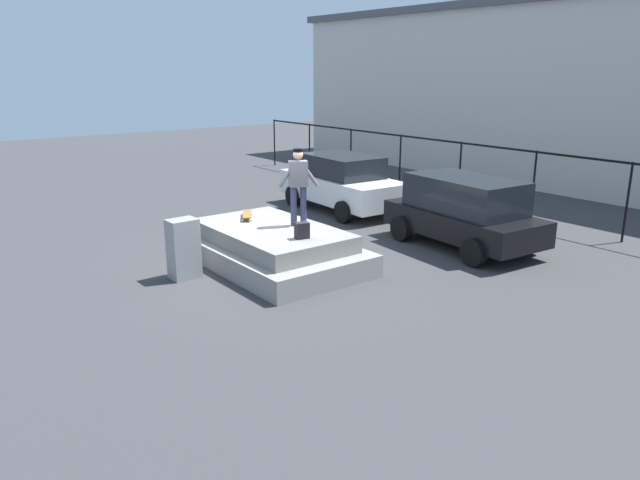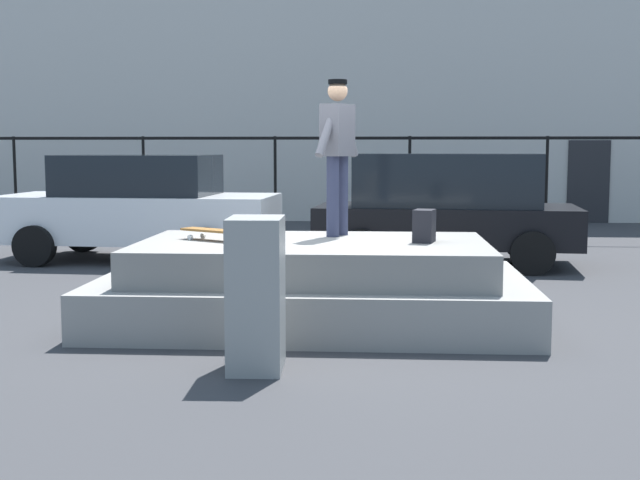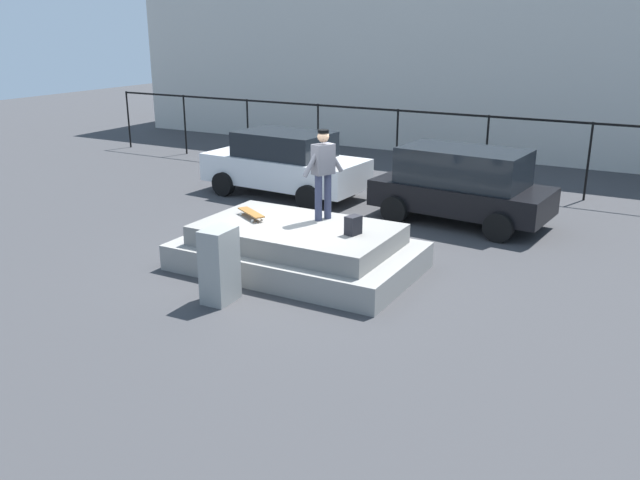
{
  "view_description": "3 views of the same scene",
  "coord_description": "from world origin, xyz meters",
  "px_view_note": "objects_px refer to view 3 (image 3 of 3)",
  "views": [
    {
      "loc": [
        10.97,
        -7.09,
        4.26
      ],
      "look_at": [
        0.24,
        1.16,
        0.39
      ],
      "focal_mm": 33.77,
      "sensor_mm": 36.0,
      "label": 1
    },
    {
      "loc": [
        0.7,
        -8.86,
        1.84
      ],
      "look_at": [
        0.03,
        1.03,
        0.75
      ],
      "focal_mm": 47.61,
      "sensor_mm": 36.0,
      "label": 2
    },
    {
      "loc": [
        6.21,
        -10.31,
        4.49
      ],
      "look_at": [
        0.19,
        0.55,
        0.42
      ],
      "focal_mm": 37.63,
      "sensor_mm": 36.0,
      "label": 3
    }
  ],
  "objects_px": {
    "skateboard": "(251,213)",
    "backpack": "(353,225)",
    "utility_box": "(219,265)",
    "car_white_sedan_near": "(285,163)",
    "car_black_hatchback_mid": "(462,184)",
    "skateboarder": "(323,168)"
  },
  "relations": [
    {
      "from": "skateboard",
      "to": "backpack",
      "type": "bearing_deg",
      "value": 0.28
    },
    {
      "from": "skateboard",
      "to": "utility_box",
      "type": "relative_size",
      "value": 0.64
    },
    {
      "from": "skateboard",
      "to": "car_white_sedan_near",
      "type": "bearing_deg",
      "value": 114.65
    },
    {
      "from": "car_black_hatchback_mid",
      "to": "utility_box",
      "type": "height_order",
      "value": "car_black_hatchback_mid"
    },
    {
      "from": "backpack",
      "to": "car_black_hatchback_mid",
      "type": "distance_m",
      "value": 4.5
    },
    {
      "from": "skateboard",
      "to": "car_white_sedan_near",
      "type": "distance_m",
      "value": 5.16
    },
    {
      "from": "backpack",
      "to": "car_white_sedan_near",
      "type": "bearing_deg",
      "value": -123.51
    },
    {
      "from": "car_white_sedan_near",
      "to": "utility_box",
      "type": "height_order",
      "value": "car_white_sedan_near"
    },
    {
      "from": "car_black_hatchback_mid",
      "to": "skateboard",
      "type": "bearing_deg",
      "value": -121.94
    },
    {
      "from": "car_white_sedan_near",
      "to": "utility_box",
      "type": "distance_m",
      "value": 7.25
    },
    {
      "from": "utility_box",
      "to": "skateboarder",
      "type": "bearing_deg",
      "value": 76.24
    },
    {
      "from": "skateboard",
      "to": "skateboarder",
      "type": "bearing_deg",
      "value": 25.21
    },
    {
      "from": "skateboard",
      "to": "car_black_hatchback_mid",
      "type": "height_order",
      "value": "car_black_hatchback_mid"
    },
    {
      "from": "skateboard",
      "to": "utility_box",
      "type": "xyz_separation_m",
      "value": [
        0.71,
        -1.97,
        -0.32
      ]
    },
    {
      "from": "skateboard",
      "to": "backpack",
      "type": "distance_m",
      "value": 2.2
    },
    {
      "from": "skateboarder",
      "to": "utility_box",
      "type": "height_order",
      "value": "skateboarder"
    },
    {
      "from": "backpack",
      "to": "car_white_sedan_near",
      "type": "distance_m",
      "value": 6.38
    },
    {
      "from": "skateboarder",
      "to": "utility_box",
      "type": "relative_size",
      "value": 1.36
    },
    {
      "from": "skateboarder",
      "to": "utility_box",
      "type": "bearing_deg",
      "value": -102.06
    },
    {
      "from": "car_white_sedan_near",
      "to": "car_black_hatchback_mid",
      "type": "xyz_separation_m",
      "value": [
        4.93,
        -0.22,
        0.04
      ]
    },
    {
      "from": "skateboard",
      "to": "car_white_sedan_near",
      "type": "height_order",
      "value": "car_white_sedan_near"
    },
    {
      "from": "car_black_hatchback_mid",
      "to": "utility_box",
      "type": "distance_m",
      "value": 6.77
    }
  ]
}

